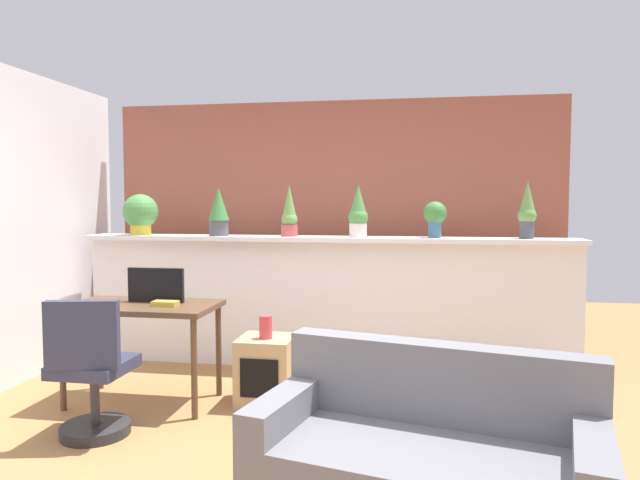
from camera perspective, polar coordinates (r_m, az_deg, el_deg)
The scene contains 17 objects.
ground_plane at distance 3.53m, azimuth -5.20°, elevation -21.51°, with size 12.00×12.00×0.00m, color #9E7042.
divider_wall at distance 5.23m, azimuth 0.36°, elevation -6.42°, with size 4.44×0.16×1.16m, color white.
plant_shelf at distance 5.12m, azimuth 0.29°, elevation 0.11°, with size 4.44×0.34×0.04m, color white.
brick_wall_behind at distance 5.75m, azimuth 1.31°, elevation 1.24°, with size 4.44×0.10×2.50m, color #9E5442.
potted_plant_0 at distance 5.68m, azimuth -17.41°, elevation 2.58°, with size 0.33×0.33×0.38m.
potted_plant_1 at distance 5.33m, azimuth -10.04°, elevation 2.88°, with size 0.19×0.19×0.44m.
potted_plant_2 at distance 5.17m, azimuth -3.06°, elevation 2.61°, with size 0.15×0.15×0.46m.
potted_plant_3 at distance 5.07m, azimuth 3.81°, elevation 2.73°, with size 0.17×0.17×0.46m.
potted_plant_4 at distance 5.06m, azimuth 11.37°, elevation 2.36°, with size 0.20×0.20×0.31m.
potted_plant_5 at distance 5.14m, azimuth 19.90°, elevation 2.81°, with size 0.15×0.15×0.49m.
desk at distance 4.50m, azimuth -17.23°, elevation -7.14°, with size 1.10×0.60×0.75m.
tv_monitor at distance 4.51m, azimuth -16.00°, elevation -4.33°, with size 0.44×0.04×0.26m, color black.
office_chair at distance 4.01m, azimuth -21.81°, elevation -12.66°, with size 0.48×0.49×0.91m.
side_cube_shelf at distance 4.40m, azimuth -5.37°, elevation -12.80°, with size 0.40×0.41×0.50m.
vase_on_shelf at distance 4.29m, azimuth -5.41°, elevation -8.61°, with size 0.10×0.10×0.17m, color #CC3D47.
book_on_desk at distance 4.35m, azimuth -15.14°, elevation -6.11°, with size 0.18×0.10×0.04m, color gold.
couch at distance 2.91m, azimuth 10.49°, elevation -21.16°, with size 1.70×1.11×0.80m.
Camera 1 is at (0.82, -3.08, 1.51)m, focal length 32.18 mm.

